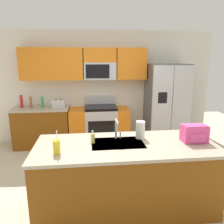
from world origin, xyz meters
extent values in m
plane|color=beige|center=(0.00, 0.00, 0.00)|extent=(9.00, 9.00, 0.00)
cube|color=silver|center=(0.00, 2.15, 1.30)|extent=(5.20, 0.10, 2.60)
cube|color=orange|center=(-1.50, 1.94, 1.85)|extent=(0.70, 0.32, 0.70)
cube|color=orange|center=(-0.82, 1.94, 1.85)|extent=(0.66, 0.32, 0.70)
cube|color=orange|center=(0.61, 1.94, 1.85)|extent=(0.68, 0.32, 0.70)
cube|color=#B7BABF|center=(-0.11, 1.94, 1.69)|extent=(0.72, 0.32, 0.38)
cube|color=black|center=(-0.17, 1.78, 1.69)|extent=(0.52, 0.01, 0.30)
cube|color=orange|center=(-0.11, 1.94, 2.04)|extent=(0.72, 0.32, 0.32)
cube|color=brown|center=(-1.45, 1.80, 0.43)|extent=(1.20, 0.60, 0.86)
cube|color=tan|center=(-1.45, 1.80, 0.88)|extent=(1.23, 0.63, 0.04)
cube|color=#B7BABF|center=(-0.11, 1.80, 0.42)|extent=(0.72, 0.60, 0.84)
cube|color=black|center=(-0.11, 1.50, 0.45)|extent=(0.60, 0.01, 0.36)
cube|color=black|center=(-0.11, 1.80, 0.87)|extent=(0.72, 0.60, 0.06)
cube|color=#B7BABF|center=(-0.11, 2.07, 1.00)|extent=(0.72, 0.06, 0.20)
cube|color=orange|center=(-0.65, 1.80, 0.42)|extent=(0.36, 0.60, 0.84)
cube|color=orange|center=(0.39, 1.80, 0.42)|extent=(0.28, 0.60, 0.84)
cube|color=#4C4F54|center=(1.42, 1.75, 0.93)|extent=(0.90, 0.70, 1.85)
cube|color=#B7BABF|center=(1.20, 1.38, 0.93)|extent=(0.44, 0.04, 1.81)
cube|color=#B7BABF|center=(1.65, 1.38, 0.93)|extent=(0.44, 0.04, 1.81)
cylinder|color=silver|center=(1.39, 1.35, 1.02)|extent=(0.02, 0.02, 0.60)
cylinder|color=silver|center=(1.45, 1.35, 1.02)|extent=(0.02, 0.02, 0.60)
cube|color=black|center=(1.20, 1.36, 1.15)|extent=(0.20, 0.00, 0.24)
cube|color=brown|center=(0.08, -0.54, 0.43)|extent=(2.29, 0.93, 0.86)
cube|color=tan|center=(0.08, -0.54, 0.88)|extent=(2.33, 0.97, 0.04)
cube|color=#B7BABF|center=(-0.02, -0.49, 0.89)|extent=(0.68, 0.44, 0.03)
cube|color=#B7BABF|center=(-1.05, 1.75, 0.99)|extent=(0.28, 0.16, 0.18)
cube|color=black|center=(-1.10, 1.75, 1.08)|extent=(0.03, 0.11, 0.01)
cube|color=black|center=(-1.00, 1.75, 1.08)|extent=(0.03, 0.11, 0.01)
cylinder|color=brown|center=(-1.65, 1.80, 1.03)|extent=(0.05, 0.05, 0.26)
cylinder|color=red|center=(-1.86, 1.84, 1.04)|extent=(0.06, 0.06, 0.28)
cylinder|color=green|center=(-1.40, 1.77, 1.03)|extent=(0.06, 0.06, 0.25)
cylinder|color=#B7BABF|center=(-0.02, -0.32, 1.04)|extent=(0.03, 0.03, 0.28)
cylinder|color=#B7BABF|center=(-0.02, -0.42, 1.17)|extent=(0.02, 0.20, 0.02)
cylinder|color=#B7BABF|center=(0.04, -0.32, 0.95)|extent=(0.02, 0.02, 0.10)
cylinder|color=yellow|center=(-0.77, -0.75, 0.98)|extent=(0.08, 0.08, 0.17)
cylinder|color=white|center=(-0.76, -0.75, 1.12)|extent=(0.01, 0.03, 0.14)
cylinder|color=#D8CC66|center=(-0.35, -0.45, 0.97)|extent=(0.06, 0.06, 0.13)
cylinder|color=white|center=(-0.35, -0.45, 1.05)|extent=(0.02, 0.02, 0.04)
cylinder|color=white|center=(0.31, -0.34, 1.02)|extent=(0.12, 0.12, 0.24)
cube|color=#EA4C93|center=(0.99, -0.54, 1.01)|extent=(0.32, 0.20, 0.22)
cube|color=#C7417D|center=(0.99, -0.56, 1.11)|extent=(0.30, 0.14, 0.03)
cube|color=#FF54A2|center=(0.99, -0.65, 0.98)|extent=(0.20, 0.03, 0.11)
camera|label=1|loc=(-0.40, -3.18, 1.98)|focal=35.57mm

